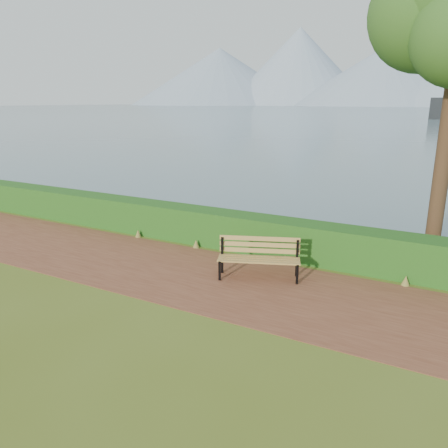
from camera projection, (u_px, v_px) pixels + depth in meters
The scene contains 4 objects.
ground at pixel (190, 280), 10.26m from camera, with size 140.00×140.00×0.00m, color #515F1B.
path at pixel (197, 275), 10.51m from camera, with size 40.00×3.40×0.01m, color brown.
hedge at pixel (239, 231), 12.32m from camera, with size 32.00×0.85×1.00m, color #1B4413.
bench at pixel (259, 255), 10.28m from camera, with size 1.98×1.21×0.96m.
Camera 1 is at (5.23, -7.99, 4.05)m, focal length 35.00 mm.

